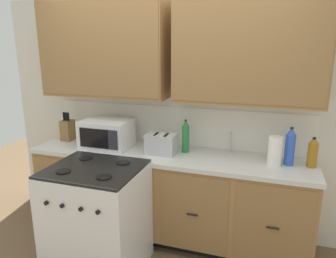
% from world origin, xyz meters
% --- Properties ---
extents(ground_plane, '(8.00, 8.00, 0.00)m').
position_xyz_m(ground_plane, '(0.00, 0.00, 0.00)').
color(ground_plane, brown).
extents(wall_unit, '(3.88, 0.40, 2.38)m').
position_xyz_m(wall_unit, '(0.00, 0.50, 1.62)').
color(wall_unit, silver).
rests_on(wall_unit, ground_plane).
extents(counter_run, '(2.71, 0.64, 0.90)m').
position_xyz_m(counter_run, '(0.00, 0.30, 0.46)').
color(counter_run, black).
rests_on(counter_run, ground_plane).
extents(stove_range, '(0.76, 0.68, 0.95)m').
position_xyz_m(stove_range, '(-0.42, -0.33, 0.47)').
color(stove_range, white).
rests_on(stove_range, ground_plane).
extents(microwave, '(0.48, 0.37, 0.28)m').
position_xyz_m(microwave, '(-0.64, 0.29, 1.04)').
color(microwave, white).
rests_on(microwave, counter_run).
extents(toaster, '(0.28, 0.18, 0.19)m').
position_xyz_m(toaster, '(-0.05, 0.27, 1.00)').
color(toaster, '#B7B7BC').
rests_on(toaster, counter_run).
extents(knife_block, '(0.11, 0.14, 0.31)m').
position_xyz_m(knife_block, '(-1.17, 0.38, 1.02)').
color(knife_block, olive).
rests_on(knife_block, counter_run).
extents(sink_faucet, '(0.02, 0.02, 0.20)m').
position_xyz_m(sink_faucet, '(0.57, 0.51, 1.00)').
color(sink_faucet, '#B2B5BA').
rests_on(sink_faucet, counter_run).
extents(paper_towel_roll, '(0.12, 0.12, 0.26)m').
position_xyz_m(paper_towel_roll, '(0.98, 0.28, 1.03)').
color(paper_towel_roll, white).
rests_on(paper_towel_roll, counter_run).
extents(bottle_amber, '(0.08, 0.08, 0.26)m').
position_xyz_m(bottle_amber, '(1.28, 0.35, 1.03)').
color(bottle_amber, '#9E6619').
rests_on(bottle_amber, counter_run).
extents(bottle_blue, '(0.08, 0.08, 0.34)m').
position_xyz_m(bottle_blue, '(1.10, 0.34, 1.06)').
color(bottle_blue, blue).
rests_on(bottle_blue, counter_run).
extents(bottle_green, '(0.07, 0.07, 0.32)m').
position_xyz_m(bottle_green, '(0.16, 0.39, 1.06)').
color(bottle_green, '#237A38').
rests_on(bottle_green, counter_run).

